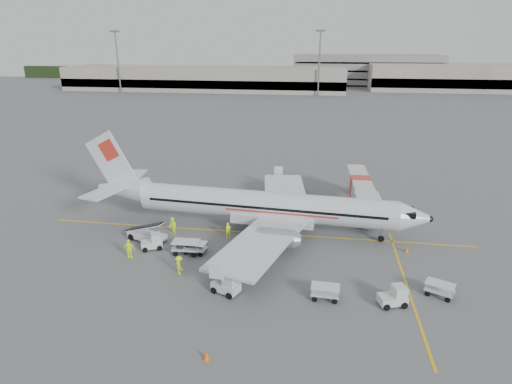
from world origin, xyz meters
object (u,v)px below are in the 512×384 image
jet_bridge (359,193)px  belt_loader (146,227)px  tug_mid (226,283)px  tug_aft (152,242)px  aircraft (265,187)px  tug_fore (393,296)px

jet_bridge → belt_loader: (-21.53, -11.72, -0.57)m
jet_bridge → tug_mid: size_ratio=6.97×
belt_loader → tug_aft: bearing=-35.9°
aircraft → tug_aft: bearing=-146.1°
aircraft → jet_bridge: size_ratio=2.33×
aircraft → jet_bridge: bearing=41.2°
belt_loader → aircraft: bearing=39.5°
belt_loader → tug_fore: 23.93m
tug_fore → tug_aft: 22.29m
tug_aft → tug_mid: bearing=-61.1°
tug_aft → belt_loader: bearing=99.4°
tug_fore → tug_mid: (-12.78, -0.21, 0.04)m
tug_fore → jet_bridge: bearing=75.6°
belt_loader → tug_mid: bearing=-19.6°
aircraft → belt_loader: bearing=-156.0°
jet_bridge → tug_aft: (-20.35, -13.44, -1.20)m
aircraft → tug_mid: size_ratio=16.27×
belt_loader → tug_aft: (1.18, -1.72, -0.62)m
tug_fore → belt_loader: bearing=143.3°
tug_aft → tug_fore: bearing=-40.8°
jet_bridge → tug_aft: size_ratio=7.54×
belt_loader → tug_mid: belt_loader is taller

